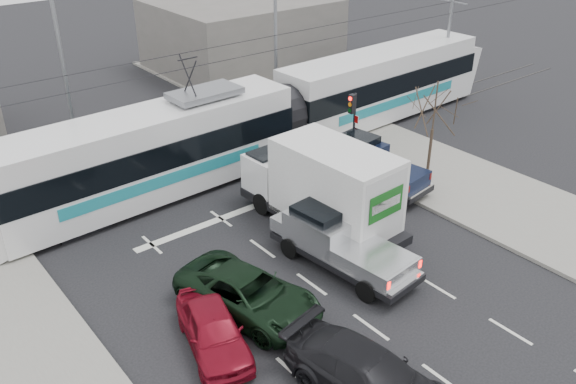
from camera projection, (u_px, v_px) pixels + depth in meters
ground at (346, 267)px, 23.05m from camera, size 120.00×120.00×0.00m
sidewalk_right at (488, 195)px, 27.98m from camera, size 6.00×60.00×0.15m
rails at (205, 175)px, 29.94m from camera, size 60.00×1.60×0.03m
building_right at (242, 34)px, 45.03m from camera, size 12.00×10.00×5.00m
bare_tree at (435, 111)px, 27.18m from camera, size 2.40×2.40×5.00m
traffic_signal at (353, 113)px, 29.81m from camera, size 0.44×0.44×3.60m
street_lamp_near at (273, 34)px, 34.33m from camera, size 2.38×0.25×9.00m
street_lamp_far at (59, 62)px, 29.37m from camera, size 2.38×0.25×9.00m
catenary at (200, 100)px, 28.12m from camera, size 60.00×0.20×7.00m
tram at (281, 114)px, 31.43m from camera, size 29.53×3.97×6.01m
silver_pickup at (336, 239)px, 22.80m from camera, size 2.61×6.15×2.17m
box_truck at (323, 188)px, 24.76m from camera, size 2.98×7.72×3.80m
navy_pickup at (368, 164)px, 28.51m from camera, size 2.70×5.64×2.29m
green_car at (248, 294)px, 20.43m from camera, size 3.66×5.74×1.48m
red_car at (213, 330)px, 18.90m from camera, size 2.73×4.42×1.40m
dark_car at (369, 376)px, 17.08m from camera, size 3.05×5.53×1.52m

